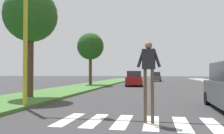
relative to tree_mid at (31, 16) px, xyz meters
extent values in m
plane|color=#38383A|center=(7.91, 16.83, -4.83)|extent=(140.00, 140.00, 0.00)
cube|color=silver|center=(4.31, -4.89, -4.83)|extent=(0.45, 2.20, 0.01)
cube|color=silver|center=(5.21, -4.89, -4.83)|extent=(0.45, 2.20, 0.01)
cube|color=silver|center=(6.11, -4.89, -4.83)|extent=(0.45, 2.20, 0.01)
cube|color=silver|center=(7.01, -4.89, -4.83)|extent=(0.45, 2.20, 0.01)
cube|color=silver|center=(7.91, -4.89, -4.83)|extent=(0.45, 2.20, 0.01)
cube|color=silver|center=(8.81, -4.89, -4.83)|extent=(0.45, 2.20, 0.01)
cube|color=#477A38|center=(-0.24, 14.83, -4.75)|extent=(4.14, 64.00, 0.15)
cylinder|color=#4C3823|center=(0.00, 0.00, -2.78)|extent=(0.36, 0.36, 3.80)
sphere|color=#23561E|center=(0.00, 0.00, 0.05)|extent=(3.08, 3.08, 3.08)
cylinder|color=#4C3823|center=(-0.47, 13.85, -2.91)|extent=(0.36, 0.36, 3.54)
sphere|color=#1E4C19|center=(-0.47, 13.85, -0.20)|extent=(3.13, 3.13, 3.13)
cylinder|color=gold|center=(1.53, -3.00, -1.68)|extent=(0.18, 0.18, 6.00)
cylinder|color=brown|center=(7.04, -5.01, -4.00)|extent=(0.11, 0.11, 1.65)
cylinder|color=brown|center=(6.82, -4.98, -4.00)|extent=(0.11, 0.11, 1.65)
cube|color=#262628|center=(6.93, -4.99, -2.87)|extent=(0.40, 0.28, 0.62)
cylinder|color=#262628|center=(7.17, -5.02, -2.84)|extent=(0.27, 0.12, 0.58)
cylinder|color=#262628|center=(6.69, -4.97, -2.84)|extent=(0.27, 0.12, 0.58)
sphere|color=#8C664C|center=(6.93, -4.99, -2.45)|extent=(0.24, 0.24, 0.22)
cylinder|color=black|center=(9.55, -0.35, -4.51)|extent=(0.23, 0.64, 0.64)
cube|color=maroon|center=(4.63, 14.38, -4.19)|extent=(1.97, 4.30, 0.83)
cube|color=#2D333D|center=(4.64, 14.17, -3.44)|extent=(1.65, 1.97, 0.68)
cylinder|color=black|center=(3.75, 15.99, -4.51)|extent=(0.25, 0.65, 0.64)
cylinder|color=black|center=(5.36, 16.07, -4.51)|extent=(0.25, 0.65, 0.64)
cylinder|color=black|center=(3.91, 12.68, -4.51)|extent=(0.25, 0.65, 0.64)
cylinder|color=black|center=(5.52, 12.76, -4.51)|extent=(0.25, 0.65, 0.64)
cube|color=#474C51|center=(6.97, 29.94, -4.22)|extent=(1.83, 4.19, 0.79)
cube|color=#2D333D|center=(6.98, 29.74, -3.50)|extent=(1.57, 1.90, 0.64)
cylinder|color=black|center=(6.15, 31.55, -4.51)|extent=(0.23, 0.64, 0.64)
cylinder|color=black|center=(7.73, 31.59, -4.51)|extent=(0.23, 0.64, 0.64)
cylinder|color=black|center=(6.22, 28.30, -4.51)|extent=(0.23, 0.64, 0.64)
cylinder|color=black|center=(7.80, 28.34, -4.51)|extent=(0.23, 0.64, 0.64)
camera|label=1|loc=(7.17, -12.13, -3.28)|focal=36.95mm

